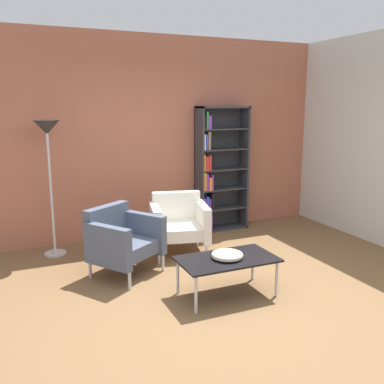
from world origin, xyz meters
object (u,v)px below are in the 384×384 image
at_px(coffee_table_low, 227,261).
at_px(armchair_corner_red, 122,239).
at_px(armchair_spare_guest, 179,223).
at_px(bookshelf_tall, 217,171).
at_px(floor_lamp_torchiere, 48,144).
at_px(decorative_bowl, 227,255).

relative_size(coffee_table_low, armchair_corner_red, 1.06).
distance_m(coffee_table_low, armchair_spare_guest, 1.36).
height_order(bookshelf_tall, coffee_table_low, bookshelf_tall).
xyz_separation_m(coffee_table_low, armchair_corner_red, (-0.84, 0.98, 0.05)).
distance_m(bookshelf_tall, floor_lamp_torchiere, 2.52).
height_order(bookshelf_tall, armchair_corner_red, bookshelf_tall).
distance_m(decorative_bowl, floor_lamp_torchiere, 2.66).
height_order(armchair_spare_guest, floor_lamp_torchiere, floor_lamp_torchiere).
bearing_deg(armchair_spare_guest, decorative_bowl, -77.31).
bearing_deg(armchair_spare_guest, bookshelf_tall, 52.64).
xyz_separation_m(coffee_table_low, floor_lamp_torchiere, (-1.49, 1.96, 1.08)).
relative_size(coffee_table_low, floor_lamp_torchiere, 0.57).
bearing_deg(decorative_bowl, bookshelf_tall, 65.81).
xyz_separation_m(armchair_corner_red, floor_lamp_torchiere, (-0.66, 0.97, 1.03)).
bearing_deg(decorative_bowl, coffee_table_low, -153.43).
height_order(coffee_table_low, decorative_bowl, decorative_bowl).
bearing_deg(floor_lamp_torchiere, armchair_corner_red, -55.96).
bearing_deg(decorative_bowl, armchair_corner_red, 130.36).
relative_size(coffee_table_low, armchair_spare_guest, 1.19).
bearing_deg(armchair_spare_guest, armchair_corner_red, -142.72).
distance_m(coffee_table_low, armchair_corner_red, 1.29).
xyz_separation_m(bookshelf_tall, armchair_corner_red, (-1.80, -1.16, -0.51)).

